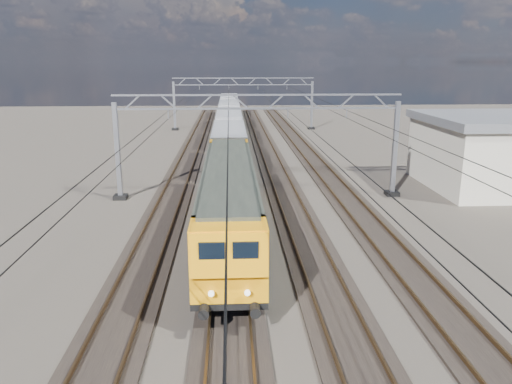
{
  "coord_description": "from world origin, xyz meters",
  "views": [
    {
      "loc": [
        -1.9,
        -29.62,
        9.16
      ],
      "look_at": [
        -0.55,
        -3.76,
        2.4
      ],
      "focal_mm": 35.0,
      "sensor_mm": 36.0,
      "label": 1
    }
  ],
  "objects_px": {
    "locomotive": "(229,196)",
    "hopper_wagon_fourth": "(229,104)",
    "hopper_wagon_lead": "(229,144)",
    "hopper_wagon_third": "(229,112)",
    "catenary_gantry_far": "(243,101)",
    "catenary_gantry_mid": "(258,142)",
    "hopper_wagon_mid": "(229,125)"
  },
  "relations": [
    {
      "from": "hopper_wagon_lead",
      "to": "catenary_gantry_far",
      "type": "bearing_deg",
      "value": 85.7
    },
    {
      "from": "hopper_wagon_third",
      "to": "hopper_wagon_fourth",
      "type": "distance_m",
      "value": 14.2
    },
    {
      "from": "locomotive",
      "to": "hopper_wagon_fourth",
      "type": "distance_m",
      "value": 60.3
    },
    {
      "from": "catenary_gantry_far",
      "to": "hopper_wagon_third",
      "type": "xyz_separation_m",
      "value": [
        -2.0,
        1.81,
        -1.67
      ]
    },
    {
      "from": "hopper_wagon_mid",
      "to": "hopper_wagon_third",
      "type": "relative_size",
      "value": 1.0
    },
    {
      "from": "catenary_gantry_mid",
      "to": "hopper_wagon_third",
      "type": "relative_size",
      "value": 1.53
    },
    {
      "from": "catenary_gantry_mid",
      "to": "hopper_wagon_mid",
      "type": "height_order",
      "value": "catenary_gantry_mid"
    },
    {
      "from": "hopper_wagon_mid",
      "to": "hopper_wagon_third",
      "type": "height_order",
      "value": "same"
    },
    {
      "from": "catenary_gantry_mid",
      "to": "catenary_gantry_far",
      "type": "distance_m",
      "value": 36.0
    },
    {
      "from": "locomotive",
      "to": "hopper_wagon_fourth",
      "type": "relative_size",
      "value": 1.62
    },
    {
      "from": "locomotive",
      "to": "hopper_wagon_mid",
      "type": "bearing_deg",
      "value": 90.0
    },
    {
      "from": "catenary_gantry_far",
      "to": "hopper_wagon_fourth",
      "type": "distance_m",
      "value": 16.23
    },
    {
      "from": "locomotive",
      "to": "hopper_wagon_lead",
      "type": "xyz_separation_m",
      "value": [
        -0.0,
        17.7,
        -0.09
      ]
    },
    {
      "from": "catenary_gantry_far",
      "to": "locomotive",
      "type": "distance_m",
      "value": 44.35
    },
    {
      "from": "catenary_gantry_far",
      "to": "hopper_wagon_third",
      "type": "bearing_deg",
      "value": 137.79
    },
    {
      "from": "hopper_wagon_lead",
      "to": "hopper_wagon_third",
      "type": "distance_m",
      "value": 28.4
    },
    {
      "from": "catenary_gantry_far",
      "to": "hopper_wagon_fourth",
      "type": "relative_size",
      "value": 1.53
    },
    {
      "from": "catenary_gantry_far",
      "to": "locomotive",
      "type": "height_order",
      "value": "catenary_gantry_far"
    },
    {
      "from": "catenary_gantry_mid",
      "to": "hopper_wagon_fourth",
      "type": "relative_size",
      "value": 1.53
    },
    {
      "from": "hopper_wagon_mid",
      "to": "catenary_gantry_mid",
      "type": "bearing_deg",
      "value": -85.16
    },
    {
      "from": "locomotive",
      "to": "hopper_wagon_fourth",
      "type": "height_order",
      "value": "locomotive"
    },
    {
      "from": "hopper_wagon_fourth",
      "to": "hopper_wagon_mid",
      "type": "bearing_deg",
      "value": -90.0
    },
    {
      "from": "hopper_wagon_lead",
      "to": "hopper_wagon_mid",
      "type": "distance_m",
      "value": 14.2
    },
    {
      "from": "hopper_wagon_lead",
      "to": "hopper_wagon_fourth",
      "type": "distance_m",
      "value": 42.6
    },
    {
      "from": "locomotive",
      "to": "hopper_wagon_third",
      "type": "bearing_deg",
      "value": 90.0
    },
    {
      "from": "catenary_gantry_far",
      "to": "hopper_wagon_fourth",
      "type": "bearing_deg",
      "value": 97.12
    },
    {
      "from": "hopper_wagon_lead",
      "to": "hopper_wagon_mid",
      "type": "bearing_deg",
      "value": 90.0
    },
    {
      "from": "catenary_gantry_mid",
      "to": "hopper_wagon_mid",
      "type": "bearing_deg",
      "value": 94.84
    },
    {
      "from": "catenary_gantry_mid",
      "to": "hopper_wagon_third",
      "type": "distance_m",
      "value": 37.9
    },
    {
      "from": "hopper_wagon_mid",
      "to": "locomotive",
      "type": "bearing_deg",
      "value": -90.0
    },
    {
      "from": "catenary_gantry_far",
      "to": "hopper_wagon_mid",
      "type": "distance_m",
      "value": 12.66
    },
    {
      "from": "hopper_wagon_third",
      "to": "hopper_wagon_fourth",
      "type": "xyz_separation_m",
      "value": [
        0.0,
        14.2,
        0.0
      ]
    }
  ]
}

